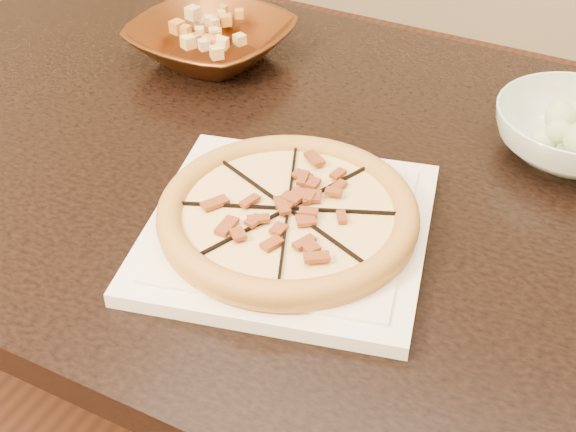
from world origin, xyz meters
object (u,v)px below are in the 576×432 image
object	(u,v)px
dining_table	(273,214)
pizza	(288,213)
bronze_bowl	(211,41)
salad_bowl	(575,133)
plate	(288,229)

from	to	relation	value
dining_table	pizza	size ratio (longest dim) A/B	4.50
dining_table	bronze_bowl	distance (m)	0.32
bronze_bowl	salad_bowl	distance (m)	0.57
bronze_bowl	salad_bowl	xyz separation A→B (m)	(0.57, -0.01, 0.00)
bronze_bowl	plate	bearing A→B (deg)	-47.20
dining_table	plate	size ratio (longest dim) A/B	3.51
bronze_bowl	pizza	bearing A→B (deg)	-47.20
bronze_bowl	dining_table	bearing A→B (deg)	-42.04
pizza	bronze_bowl	bearing A→B (deg)	132.80
pizza	salad_bowl	size ratio (longest dim) A/B	1.41
plate	salad_bowl	xyz separation A→B (m)	(0.25, 0.33, 0.02)
pizza	bronze_bowl	world-z (taller)	bronze_bowl
plate	pizza	bearing A→B (deg)	61.67
bronze_bowl	salad_bowl	world-z (taller)	salad_bowl
dining_table	salad_bowl	distance (m)	0.42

